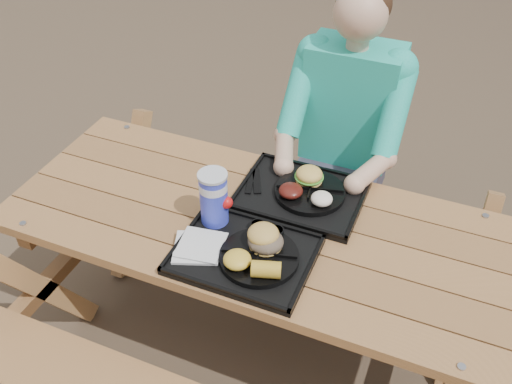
% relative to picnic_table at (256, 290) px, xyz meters
% --- Properties ---
extents(ground, '(60.00, 60.00, 0.00)m').
position_rel_picnic_table_xyz_m(ground, '(0.00, 0.00, -0.38)').
color(ground, '#999999').
rests_on(ground, ground).
extents(picnic_table, '(1.80, 1.49, 0.75)m').
position_rel_picnic_table_xyz_m(picnic_table, '(0.00, 0.00, 0.00)').
color(picnic_table, '#999999').
rests_on(picnic_table, ground).
extents(tray_near, '(0.45, 0.35, 0.02)m').
position_rel_picnic_table_xyz_m(tray_near, '(0.03, -0.18, 0.39)').
color(tray_near, black).
rests_on(tray_near, picnic_table).
extents(tray_far, '(0.45, 0.35, 0.02)m').
position_rel_picnic_table_xyz_m(tray_far, '(0.11, 0.18, 0.39)').
color(tray_far, black).
rests_on(tray_far, picnic_table).
extents(plate_near, '(0.26, 0.26, 0.02)m').
position_rel_picnic_table_xyz_m(plate_near, '(0.09, -0.19, 0.41)').
color(plate_near, black).
rests_on(plate_near, tray_near).
extents(plate_far, '(0.26, 0.26, 0.02)m').
position_rel_picnic_table_xyz_m(plate_far, '(0.14, 0.19, 0.41)').
color(plate_far, black).
rests_on(plate_far, tray_far).
extents(napkin_stack, '(0.19, 0.19, 0.02)m').
position_rel_picnic_table_xyz_m(napkin_stack, '(-0.12, -0.22, 0.40)').
color(napkin_stack, silver).
rests_on(napkin_stack, tray_near).
extents(soda_cup, '(0.10, 0.10, 0.19)m').
position_rel_picnic_table_xyz_m(soda_cup, '(-0.12, -0.07, 0.49)').
color(soda_cup, '#1A27C8').
rests_on(soda_cup, tray_near).
extents(condiment_bbq, '(0.05, 0.05, 0.03)m').
position_rel_picnic_table_xyz_m(condiment_bbq, '(0.03, -0.06, 0.41)').
color(condiment_bbq, black).
rests_on(condiment_bbq, tray_near).
extents(condiment_mustard, '(0.05, 0.05, 0.03)m').
position_rel_picnic_table_xyz_m(condiment_mustard, '(0.10, -0.07, 0.41)').
color(condiment_mustard, gold).
rests_on(condiment_mustard, tray_near).
extents(sandwich, '(0.11, 0.11, 0.11)m').
position_rel_picnic_table_xyz_m(sandwich, '(0.09, -0.15, 0.47)').
color(sandwich, gold).
rests_on(sandwich, plate_near).
extents(mac_cheese, '(0.09, 0.09, 0.04)m').
position_rel_picnic_table_xyz_m(mac_cheese, '(0.04, -0.25, 0.44)').
color(mac_cheese, gold).
rests_on(mac_cheese, plate_near).
extents(corn_cob, '(0.11, 0.11, 0.05)m').
position_rel_picnic_table_xyz_m(corn_cob, '(0.14, -0.26, 0.44)').
color(corn_cob, gold).
rests_on(corn_cob, plate_near).
extents(cutlery_far, '(0.09, 0.15, 0.01)m').
position_rel_picnic_table_xyz_m(cutlery_far, '(-0.07, 0.18, 0.40)').
color(cutlery_far, black).
rests_on(cutlery_far, tray_far).
extents(burger, '(0.10, 0.10, 0.09)m').
position_rel_picnic_table_xyz_m(burger, '(0.12, 0.24, 0.46)').
color(burger, '#E0B14F').
rests_on(burger, plate_far).
extents(baked_beans, '(0.09, 0.09, 0.04)m').
position_rel_picnic_table_xyz_m(baked_beans, '(0.08, 0.13, 0.44)').
color(baked_beans, '#4F150F').
rests_on(baked_beans, plate_far).
extents(potato_salad, '(0.08, 0.08, 0.04)m').
position_rel_picnic_table_xyz_m(potato_salad, '(0.20, 0.13, 0.44)').
color(potato_salad, white).
rests_on(potato_salad, plate_far).
extents(diner, '(0.48, 0.84, 1.28)m').
position_rel_picnic_table_xyz_m(diner, '(0.14, 0.70, 0.27)').
color(diner, '#18A8A6').
rests_on(diner, ground).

